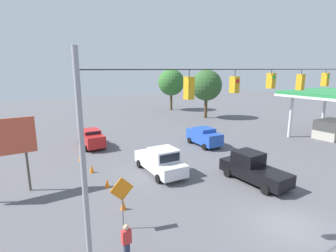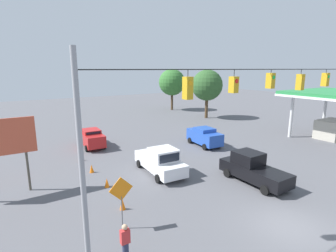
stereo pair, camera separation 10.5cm
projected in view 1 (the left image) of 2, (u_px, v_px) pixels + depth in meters
name	position (u px, v px, depth m)	size (l,w,h in m)	color
ground_plane	(289.00, 226.00, 13.74)	(140.00, 140.00, 0.00)	#56565B
overhead_signal_span	(268.00, 114.00, 14.05)	(19.92, 0.38, 8.81)	#939399
sedan_red_withflow_far	(91.00, 138.00, 27.53)	(2.12, 4.58, 1.87)	red
pickup_truck_black_crossing_near	(253.00, 169.00, 19.02)	(2.16, 5.25, 2.12)	black
sedan_blue_oncoming_far	(204.00, 136.00, 28.03)	(2.33, 4.46, 1.93)	#234CB2
pickup_truck_white_withflow_mid	(161.00, 161.00, 20.59)	(2.50, 5.45, 2.12)	silver
traffic_cone_nearest	(123.00, 204.00, 15.29)	(0.34, 0.34, 0.66)	orange
traffic_cone_second	(107.00, 183.00, 18.18)	(0.34, 0.34, 0.66)	orange
traffic_cone_third	(92.00, 169.00, 20.76)	(0.34, 0.34, 0.66)	orange
traffic_cone_fourth	(81.00, 157.00, 23.40)	(0.34, 0.34, 0.66)	orange
gas_station	(335.00, 104.00, 30.30)	(10.64, 8.65, 5.56)	#288442
work_zone_sign	(122.00, 193.00, 13.11)	(1.27, 0.06, 2.84)	slate
pedestrian	(127.00, 242.00, 11.17)	(0.40, 0.28, 1.68)	#2D334C
tree_horizon_left	(171.00, 82.00, 51.35)	(5.17, 5.17, 8.06)	#4C3823
tree_horizon_right	(206.00, 85.00, 42.87)	(5.05, 5.05, 7.96)	#4C3823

